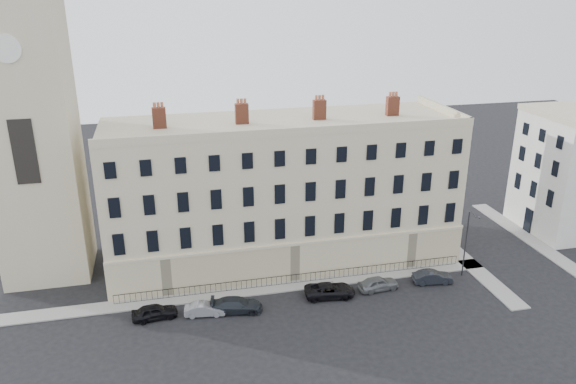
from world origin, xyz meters
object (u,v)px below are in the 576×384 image
at_px(car_a, 155,312).
at_px(car_e, 378,283).
at_px(car_c, 237,305).
at_px(streetlamp, 467,241).
at_px(car_b, 205,309).
at_px(car_d, 330,290).
at_px(car_f, 433,277).

relative_size(car_a, car_e, 1.00).
relative_size(car_c, streetlamp, 0.67).
bearing_deg(car_b, car_e, -80.75).
height_order(car_b, car_e, car_e).
relative_size(car_a, car_b, 1.11).
height_order(car_d, car_e, car_e).
bearing_deg(car_f, car_e, 97.79).
xyz_separation_m(car_b, car_e, (16.90, 0.61, 0.09)).
xyz_separation_m(car_a, car_c, (7.29, -0.54, -0.00)).
height_order(car_b, car_d, car_d).
xyz_separation_m(car_a, car_d, (16.33, 0.01, -0.01)).
bearing_deg(car_d, car_a, 96.28).
bearing_deg(car_f, car_b, 99.45).
bearing_deg(streetlamp, car_a, -161.38).
relative_size(car_c, car_f, 1.18).
bearing_deg(car_c, streetlamp, -77.02).
bearing_deg(car_e, car_f, -95.96).
distance_m(car_c, car_d, 9.05).
bearing_deg(car_a, car_d, -95.90).
distance_m(car_e, car_f, 5.78).
height_order(car_b, car_c, car_c).
relative_size(car_c, car_d, 0.97).
bearing_deg(streetlamp, car_b, -160.16).
xyz_separation_m(car_e, streetlamp, (9.52, 0.65, 3.22)).
height_order(car_e, streetlamp, streetlamp).
height_order(car_a, car_f, car_a).
height_order(car_c, car_e, car_e).
relative_size(car_a, car_f, 1.02).
distance_m(car_b, streetlamp, 26.65).
xyz_separation_m(car_d, car_f, (10.75, 0.13, -0.02)).
bearing_deg(car_b, car_d, -80.59).
height_order(car_a, car_b, car_a).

